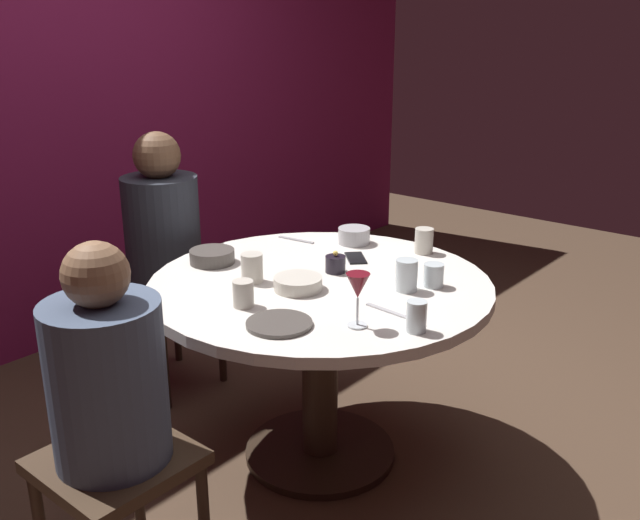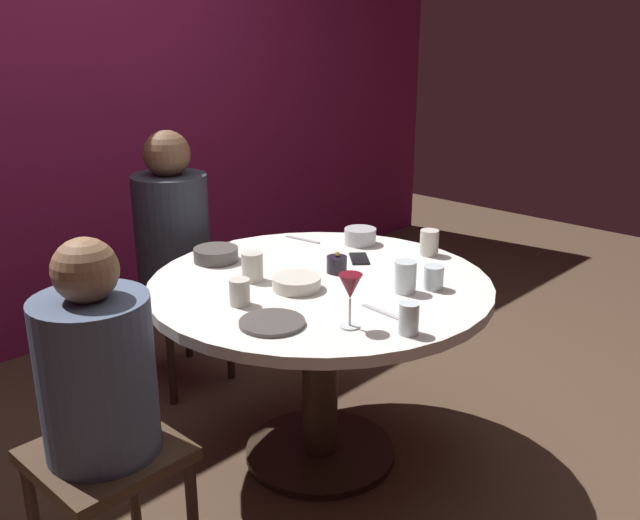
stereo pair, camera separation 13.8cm
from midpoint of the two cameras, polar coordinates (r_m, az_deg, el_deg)
ground_plane at (r=2.93m, az=1.40°, el=-15.58°), size 8.00×8.00×0.00m
back_wall at (r=3.87m, az=-19.09°, el=12.52°), size 6.00×0.10×2.60m
dining_table at (r=2.64m, az=1.50°, el=-5.04°), size 1.27×1.27×0.75m
seated_diner_left at (r=2.07m, az=-15.90°, el=-9.52°), size 0.40×0.40×1.12m
seated_diner_back at (r=3.25m, az=-10.81°, el=2.20°), size 0.40×0.40×1.21m
candle_holder at (r=2.66m, az=2.87°, el=-0.36°), size 0.08×0.08×0.09m
wine_glass at (r=2.15m, az=4.32°, el=-2.39°), size 0.08×0.08×0.18m
dinner_plate at (r=2.21m, az=-2.17°, el=-5.16°), size 0.21×0.21×0.01m
cell_phone at (r=2.82m, az=4.63°, el=0.10°), size 0.15×0.15×0.01m
bowl_serving_large at (r=3.01m, az=4.62°, el=1.94°), size 0.14×0.14×0.07m
bowl_salad_center at (r=2.49m, az=-0.39°, el=-1.89°), size 0.17×0.17×0.05m
bowl_small_white at (r=2.81m, az=-7.12°, el=0.44°), size 0.18×0.18×0.05m
cup_near_candle at (r=2.90m, az=10.28°, el=1.40°), size 0.08×0.08×0.11m
cup_by_left_diner at (r=2.57m, az=-4.04°, el=-0.56°), size 0.08×0.08×0.11m
cup_by_right_diner at (r=2.48m, az=8.58°, el=-1.39°), size 0.08×0.08×0.11m
cup_center_front at (r=2.36m, az=-4.94°, el=-2.64°), size 0.07×0.07×0.09m
cup_far_edge at (r=2.53m, az=10.81°, el=-1.42°), size 0.07×0.07×0.09m
cup_beside_wine at (r=2.16m, az=9.10°, el=-4.76°), size 0.06×0.06×0.10m
fork_near_plate at (r=2.31m, az=6.89°, el=-4.31°), size 0.03×0.18×0.01m
knife_near_plate at (r=3.06m, az=-0.14°, el=1.68°), size 0.04×0.18×0.01m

